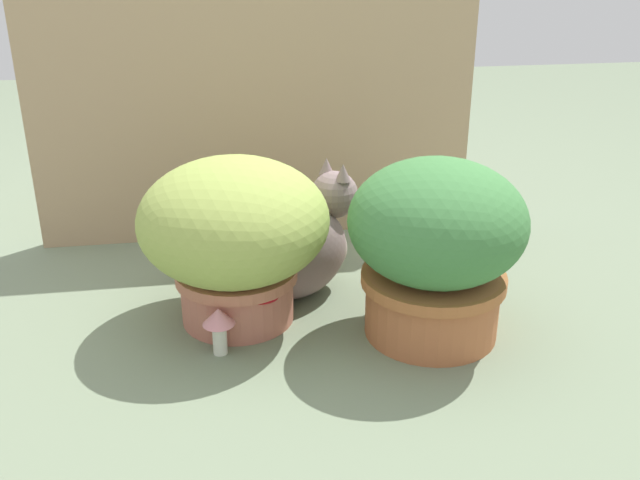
{
  "coord_description": "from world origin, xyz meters",
  "views": [
    {
      "loc": [
        -0.06,
        -1.37,
        0.79
      ],
      "look_at": [
        0.16,
        0.02,
        0.18
      ],
      "focal_mm": 40.29,
      "sensor_mm": 36.0,
      "label": 1
    }
  ],
  "objects": [
    {
      "name": "ground_plane",
      "position": [
        0.0,
        0.0,
        0.0
      ],
      "size": [
        6.0,
        6.0,
        0.0
      ],
      "primitive_type": "plane",
      "color": "slate"
    },
    {
      "name": "cardboard_backdrop",
      "position": [
        0.07,
        0.51,
        0.36
      ],
      "size": [
        1.17,
        0.03,
        0.72
      ],
      "primitive_type": "cube",
      "color": "tan",
      "rests_on": "ground"
    },
    {
      "name": "grass_planter",
      "position": [
        -0.02,
        0.03,
        0.2
      ],
      "size": [
        0.4,
        0.4,
        0.36
      ],
      "color": "#B16754",
      "rests_on": "ground"
    },
    {
      "name": "leafy_planter",
      "position": [
        0.38,
        -0.09,
        0.2
      ],
      "size": [
        0.36,
        0.36,
        0.38
      ],
      "color": "#AE633B",
      "rests_on": "ground"
    },
    {
      "name": "cat",
      "position": [
        0.14,
        0.13,
        0.12
      ],
      "size": [
        0.38,
        0.27,
        0.32
      ],
      "color": "slate",
      "rests_on": "ground"
    },
    {
      "name": "mushroom_ornament_pink",
      "position": [
        -0.06,
        -0.11,
        0.07
      ],
      "size": [
        0.07,
        0.07,
        0.1
      ],
      "color": "silver",
      "rests_on": "ground"
    },
    {
      "name": "mushroom_ornament_red",
      "position": [
        0.03,
        -0.05,
        0.09
      ],
      "size": [
        0.08,
        0.08,
        0.12
      ],
      "color": "silver",
      "rests_on": "ground"
    }
  ]
}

